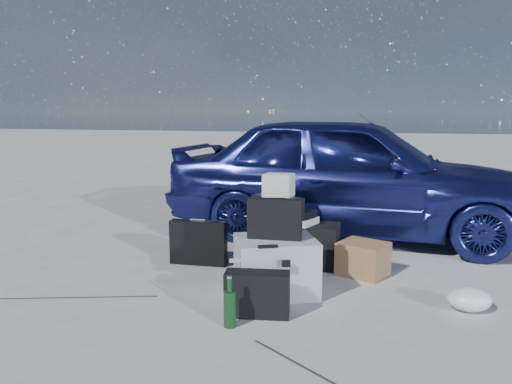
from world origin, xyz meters
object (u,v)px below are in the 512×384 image
at_px(duffel_bag, 295,244).
at_px(cardboard_box, 363,259).
at_px(car, 351,174).
at_px(green_bottle, 230,303).
at_px(suitcase_left, 277,234).
at_px(suitcase_right, 276,226).
at_px(pelican_case, 276,266).
at_px(briefcase, 198,243).

bearing_deg(duffel_bag, cardboard_box, -11.92).
height_order(car, green_bottle, car).
bearing_deg(car, cardboard_box, -167.79).
relative_size(suitcase_left, duffel_bag, 0.80).
relative_size(duffel_bag, cardboard_box, 2.04).
bearing_deg(suitcase_right, green_bottle, -65.81).
relative_size(suitcase_left, green_bottle, 1.88).
height_order(car, duffel_bag, car).
height_order(pelican_case, suitcase_left, suitcase_left).
bearing_deg(suitcase_left, pelican_case, -86.95).
bearing_deg(pelican_case, green_bottle, -126.52).
xyz_separation_m(suitcase_right, cardboard_box, (0.84, -0.39, -0.15)).
height_order(pelican_case, cardboard_box, pelican_case).
bearing_deg(cardboard_box, suitcase_right, 155.31).
relative_size(suitcase_left, suitcase_right, 1.06).
relative_size(car, suitcase_right, 6.97).
height_order(suitcase_right, green_bottle, suitcase_right).
height_order(duffel_bag, green_bottle, duffel_bag).
distance_m(duffel_bag, green_bottle, 1.43).
xyz_separation_m(pelican_case, duffel_bag, (0.01, 0.76, -0.02)).
bearing_deg(cardboard_box, briefcase, -176.52).
bearing_deg(car, pelican_case, 172.17).
distance_m(briefcase, duffel_bag, 0.88).
relative_size(car, suitcase_left, 6.55).
height_order(pelican_case, suitcase_right, suitcase_right).
height_order(pelican_case, duffel_bag, pelican_case).
xyz_separation_m(briefcase, suitcase_right, (0.61, 0.47, 0.09)).
height_order(briefcase, suitcase_right, suitcase_right).
xyz_separation_m(duffel_bag, green_bottle, (-0.15, -1.43, -0.03)).
bearing_deg(car, green_bottle, 171.76).
bearing_deg(suitcase_right, cardboard_box, -3.28).
distance_m(suitcase_right, cardboard_box, 0.94).
relative_size(pelican_case, briefcase, 1.14).
bearing_deg(suitcase_left, duffel_bag, 35.11).
height_order(suitcase_left, duffel_bag, suitcase_left).
height_order(pelican_case, briefcase, pelican_case).
relative_size(briefcase, suitcase_right, 0.90).
height_order(suitcase_left, cardboard_box, suitcase_left).
bearing_deg(briefcase, suitcase_right, 34.80).
xyz_separation_m(suitcase_right, green_bottle, (0.08, -1.67, -0.12)).
bearing_deg(green_bottle, car, 78.90).
distance_m(briefcase, green_bottle, 1.38).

